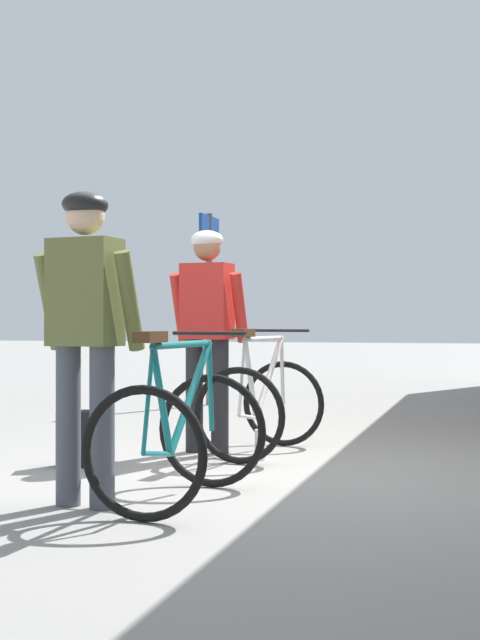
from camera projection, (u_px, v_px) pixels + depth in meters
name	position (u px, v px, depth m)	size (l,w,h in m)	color
ground_plane	(271.00, 475.00, 5.97)	(80.00, 80.00, 0.00)	gray
cyclist_near_in_red	(207.00, 320.00, 7.03)	(0.63, 0.35, 1.76)	#232328
cyclist_far_in_olive	(85.00, 318.00, 4.96)	(0.63, 0.35, 1.76)	#4C515B
bicycle_near_white	(262.00, 403.00, 6.92)	(0.80, 1.13, 0.99)	black
bicycle_far_teal	(180.00, 433.00, 5.05)	(0.76, 1.10, 0.99)	black
backpack_on_platform	(77.00, 439.00, 6.34)	(0.28, 0.18, 0.40)	black
water_bottle_near_the_bikes	(260.00, 445.00, 6.65)	(0.08, 0.08, 0.23)	silver
water_bottle_by_the_backpack	(81.00, 452.00, 6.35)	(0.07, 0.07, 0.20)	red
platform_sign_post	(209.00, 276.00, 11.12)	(0.08, 0.70, 2.40)	#595B60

